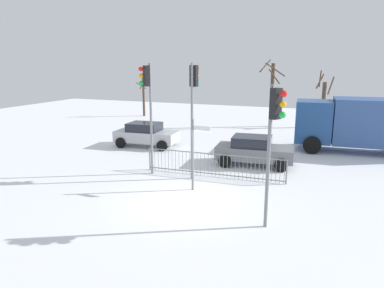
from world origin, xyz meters
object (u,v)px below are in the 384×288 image
traffic_light_foreground_left (147,95)px  delivery_truck (362,123)px  traffic_light_rear_right (194,95)px  bare_tree_right (272,93)px  car_silver_far (146,134)px  bare_tree_left (323,102)px  traffic_light_mid_right (274,125)px  car_grey_mid (254,150)px  bare_tree_centre (144,93)px  direction_sign_post (194,151)px

traffic_light_foreground_left → delivery_truck: size_ratio=0.70×
traffic_light_rear_right → bare_tree_right: size_ratio=0.95×
traffic_light_rear_right → bare_tree_right: (1.01, 14.62, -0.97)m
car_silver_far → bare_tree_right: (5.96, 9.95, 1.96)m
traffic_light_rear_right → bare_tree_right: bare_tree_right is taller
traffic_light_rear_right → bare_tree_left: 16.64m
traffic_light_mid_right → delivery_truck: bearing=-167.1°
traffic_light_mid_right → car_grey_mid: traffic_light_mid_right is taller
traffic_light_rear_right → delivery_truck: size_ratio=0.71×
traffic_light_rear_right → bare_tree_centre: (-11.38, 16.02, -1.52)m
traffic_light_foreground_left → bare_tree_left: bearing=-71.9°
traffic_light_rear_right → bare_tree_centre: size_ratio=1.13×
traffic_light_mid_right → car_silver_far: traffic_light_mid_right is taller
direction_sign_post → car_silver_far: direction_sign_post is taller
traffic_light_mid_right → bare_tree_right: size_ratio=0.84×
car_silver_far → bare_tree_right: 11.76m
traffic_light_rear_right → bare_tree_left: (4.90, 15.81, -1.67)m
traffic_light_foreground_left → traffic_light_mid_right: traffic_light_foreground_left is taller
bare_tree_centre → bare_tree_right: size_ratio=0.84×
direction_sign_post → car_silver_far: size_ratio=0.74×
traffic_light_foreground_left → traffic_light_mid_right: (6.13, -3.59, -0.42)m
traffic_light_foreground_left → car_silver_far: 6.39m
bare_tree_right → car_silver_far: bearing=-120.9°
direction_sign_post → car_grey_mid: (1.48, 4.52, -0.87)m
traffic_light_mid_right → car_silver_far: size_ratio=1.14×
bare_tree_left → bare_tree_right: size_ratio=0.84×
direction_sign_post → bare_tree_right: size_ratio=0.55×
traffic_light_rear_right → car_silver_far: traffic_light_rear_right is taller
car_grey_mid → bare_tree_right: bare_tree_right is taller
traffic_light_foreground_left → bare_tree_right: bearing=-60.2°
bare_tree_left → bare_tree_centre: (-16.28, 0.21, 0.15)m
car_grey_mid → car_silver_far: (-7.04, 1.64, 0.00)m
delivery_truck → bare_tree_right: (-6.23, 6.77, 0.99)m
traffic_light_foreground_left → delivery_truck: traffic_light_foreground_left is taller
bare_tree_left → bare_tree_centre: 16.28m
traffic_light_rear_right → bare_tree_left: traffic_light_rear_right is taller
car_grey_mid → traffic_light_mid_right: bearing=-79.4°
bare_tree_centre → direction_sign_post: bearing=-55.6°
bare_tree_right → direction_sign_post: bearing=-91.4°
direction_sign_post → bare_tree_left: bare_tree_left is taller
traffic_light_foreground_left → car_grey_mid: traffic_light_foreground_left is taller
car_grey_mid → direction_sign_post: bearing=-113.3°
traffic_light_mid_right → bare_tree_centre: (-15.41, 19.85, -1.09)m
traffic_light_foreground_left → bare_tree_centre: bearing=-18.6°
bare_tree_centre → bare_tree_right: (12.39, -1.40, 0.55)m
traffic_light_foreground_left → delivery_truck: bearing=-97.4°
direction_sign_post → car_grey_mid: 4.83m
traffic_light_mid_right → bare_tree_centre: size_ratio=1.00×
direction_sign_post → delivery_truck: bearing=58.6°
direction_sign_post → bare_tree_centre: bearing=128.4°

